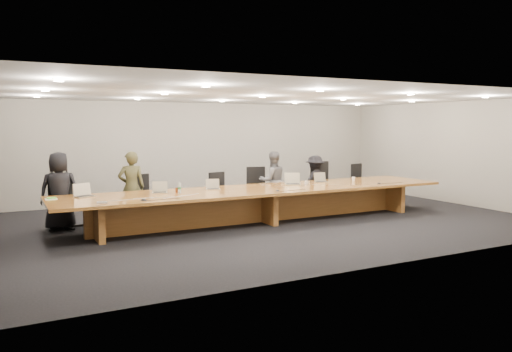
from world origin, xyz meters
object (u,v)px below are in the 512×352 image
(conference_table, at_px, (262,199))
(person_a, at_px, (60,191))
(chair_left, at_px, (145,198))
(laptop_b, at_px, (160,187))
(person_c, at_px, (273,181))
(chair_mid_right, at_px, (258,189))
(mic_center, at_px, (278,191))
(chair_right, at_px, (323,184))
(laptop_a, at_px, (85,190))
(laptop_d, at_px, (293,179))
(person_b, at_px, (132,187))
(chair_mid_left, at_px, (222,193))
(mic_right, at_px, (379,183))
(laptop_c, at_px, (213,184))
(laptop_e, at_px, (322,177))
(amber_mug, at_px, (177,190))
(paper_cup_far, at_px, (353,179))
(mic_left, at_px, (144,200))
(chair_far_left, at_px, (63,201))
(av_box, at_px, (102,203))
(chair_far_right, at_px, (363,182))
(person_d, at_px, (315,181))
(paper_cup_near, at_px, (306,183))
(water_bottle, at_px, (179,188))

(conference_table, bearing_deg, person_a, 163.91)
(chair_left, xyz_separation_m, laptop_b, (0.07, -0.91, 0.33))
(conference_table, relative_size, person_c, 6.03)
(chair_mid_right, bearing_deg, mic_center, -89.35)
(laptop_b, distance_m, mic_center, 2.48)
(chair_right, relative_size, laptop_a, 3.47)
(laptop_d, distance_m, mic_center, 1.25)
(person_b, height_order, laptop_b, person_b)
(chair_mid_left, height_order, mic_right, chair_mid_left)
(laptop_c, height_order, laptop_e, laptop_e)
(chair_mid_right, xyz_separation_m, amber_mug, (-2.44, -1.04, 0.24))
(conference_table, bearing_deg, laptop_e, 11.63)
(person_a, relative_size, paper_cup_far, 15.77)
(laptop_a, distance_m, mic_left, 1.36)
(chair_far_left, distance_m, av_box, 1.84)
(chair_far_left, bearing_deg, chair_mid_right, -3.87)
(chair_left, height_order, person_c, person_c)
(person_a, distance_m, laptop_c, 3.18)
(amber_mug, bearing_deg, chair_far_left, 155.80)
(chair_far_right, distance_m, person_a, 8.04)
(person_b, relative_size, amber_mug, 15.23)
(conference_table, bearing_deg, person_d, 29.27)
(paper_cup_far, xyz_separation_m, av_box, (-6.32, -0.84, -0.04))
(person_a, bearing_deg, person_d, -167.64)
(chair_left, relative_size, laptop_e, 3.44)
(person_d, height_order, paper_cup_near, person_d)
(person_c, height_order, mic_center, person_c)
(laptop_a, bearing_deg, laptop_b, -21.78)
(laptop_a, height_order, laptop_d, laptop_d)
(laptop_a, xyz_separation_m, laptop_e, (5.60, -0.03, -0.01))
(paper_cup_far, bearing_deg, mic_center, -163.15)
(chair_mid_right, xyz_separation_m, laptop_d, (0.44, -0.96, 0.33))
(chair_mid_left, xyz_separation_m, av_box, (-3.10, -1.76, 0.24))
(laptop_c, bearing_deg, av_box, -143.78)
(mic_left, bearing_deg, laptop_c, 27.24)
(paper_cup_far, bearing_deg, person_d, 113.86)
(person_c, xyz_separation_m, mic_right, (1.94, -1.77, 0.02))
(chair_mid_right, relative_size, mic_center, 10.99)
(chair_mid_right, distance_m, person_b, 3.17)
(water_bottle, bearing_deg, laptop_e, 4.57)
(chair_mid_right, xyz_separation_m, mic_center, (-0.47, -1.81, 0.20))
(chair_left, bearing_deg, person_b, 165.21)
(chair_mid_left, relative_size, av_box, 5.82)
(chair_right, distance_m, person_d, 0.22)
(person_b, height_order, person_d, person_b)
(chair_mid_right, height_order, av_box, chair_mid_right)
(chair_far_left, bearing_deg, mic_center, -27.61)
(laptop_a, height_order, laptop_b, laptop_a)
(person_a, height_order, laptop_b, person_a)
(person_d, bearing_deg, laptop_b, 3.11)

